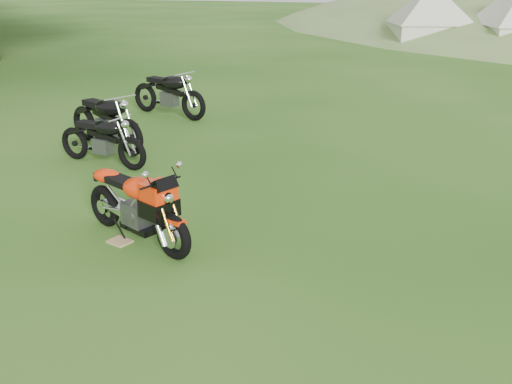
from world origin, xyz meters
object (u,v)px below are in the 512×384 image
at_px(plywood_board, 120,241).
at_px(vintage_moto_b, 102,138).
at_px(sport_motorcycle, 135,199).
at_px(tent_left, 430,14).
at_px(vintage_moto_d, 168,92).
at_px(vintage_moto_c, 105,119).

height_order(plywood_board, vintage_moto_b, vintage_moto_b).
distance_m(sport_motorcycle, tent_left, 21.86).
xyz_separation_m(plywood_board, vintage_moto_d, (-2.53, 5.76, 0.52)).
height_order(vintage_moto_b, tent_left, tent_left).
height_order(vintage_moto_d, tent_left, tent_left).
bearing_deg(sport_motorcycle, tent_left, 108.28).
xyz_separation_m(plywood_board, vintage_moto_b, (-1.87, 2.37, 0.44)).
xyz_separation_m(vintage_moto_c, vintage_moto_d, (-0.17, 2.55, 0.00)).
bearing_deg(tent_left, vintage_moto_b, -119.54).
height_order(sport_motorcycle, vintage_moto_d, vintage_moto_d).
bearing_deg(vintage_moto_c, vintage_moto_b, -37.19).
distance_m(vintage_moto_b, vintage_moto_d, 3.46).
bearing_deg(vintage_moto_c, sport_motorcycle, -28.56).
xyz_separation_m(sport_motorcycle, vintage_moto_b, (-2.05, 2.26, -0.07)).
height_order(sport_motorcycle, plywood_board, sport_motorcycle).
xyz_separation_m(sport_motorcycle, plywood_board, (-0.18, -0.11, -0.51)).
xyz_separation_m(vintage_moto_d, tent_left, (3.99, 16.15, 0.78)).
distance_m(plywood_board, vintage_moto_b, 3.05).
relative_size(vintage_moto_c, tent_left, 0.67).
bearing_deg(vintage_moto_c, vintage_moto_d, 115.75).
relative_size(vintage_moto_d, tent_left, 0.67).
distance_m(vintage_moto_c, vintage_moto_d, 2.56).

